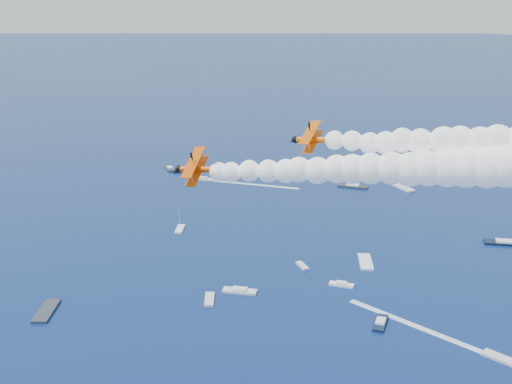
% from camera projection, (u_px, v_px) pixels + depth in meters
% --- Properties ---
extents(biplane_lead, '(7.85, 9.25, 6.91)m').
position_uv_depth(biplane_lead, '(314.00, 140.00, 101.97)').
color(biplane_lead, '#DD5504').
extents(biplane_trail, '(8.76, 10.57, 7.99)m').
position_uv_depth(biplane_trail, '(198.00, 169.00, 102.89)').
color(biplane_trail, '#DB4A04').
extents(smoke_trail_lead, '(50.72, 15.08, 9.71)m').
position_uv_depth(smoke_trail_lead, '(490.00, 141.00, 93.23)').
color(smoke_trail_lead, white).
extents(smoke_trail_trail, '(51.20, 23.57, 9.71)m').
position_uv_depth(smoke_trail_trail, '(364.00, 169.00, 96.30)').
color(smoke_trail_trail, white).
extents(spectator_boats, '(242.07, 185.52, 0.70)m').
position_uv_depth(spectator_boats, '(360.00, 277.00, 196.12)').
color(spectator_boats, white).
rests_on(spectator_boats, ground).
extents(boat_wakes, '(190.41, 100.34, 0.04)m').
position_uv_depth(boat_wakes, '(422.00, 256.00, 211.22)').
color(boat_wakes, white).
rests_on(boat_wakes, ground).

